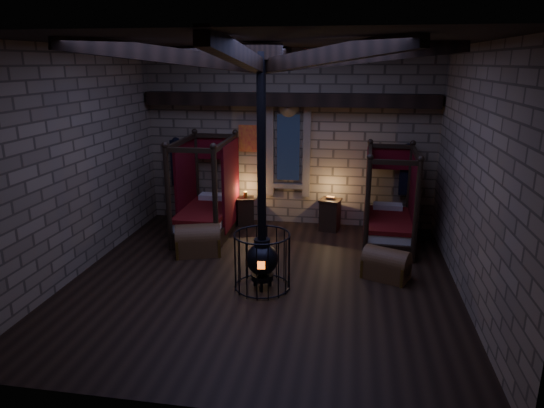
% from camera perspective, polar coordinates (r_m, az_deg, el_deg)
% --- Properties ---
extents(room, '(7.02, 7.02, 4.29)m').
position_cam_1_polar(room, '(8.29, -1.14, 15.35)').
color(room, black).
rests_on(room, ground).
extents(bed_left, '(1.17, 2.16, 2.23)m').
position_cam_1_polar(bed_left, '(11.38, -7.66, -0.85)').
color(bed_left, black).
rests_on(bed_left, ground).
extents(bed_right, '(1.12, 2.03, 2.09)m').
position_cam_1_polar(bed_right, '(10.99, 13.49, -1.98)').
color(bed_right, black).
rests_on(bed_right, ground).
extents(trunk_left, '(1.05, 0.83, 0.67)m').
position_cam_1_polar(trunk_left, '(10.27, -8.70, -4.30)').
color(trunk_left, '#57371B').
rests_on(trunk_left, ground).
extents(trunk_right, '(0.95, 0.80, 0.60)m').
position_cam_1_polar(trunk_right, '(9.32, 13.28, -6.97)').
color(trunk_right, '#57371B').
rests_on(trunk_right, ground).
extents(nightstand_left, '(0.52, 0.50, 0.85)m').
position_cam_1_polar(nightstand_left, '(11.99, -3.11, -0.80)').
color(nightstand_left, black).
rests_on(nightstand_left, ground).
extents(nightstand_right, '(0.56, 0.55, 0.83)m').
position_cam_1_polar(nightstand_right, '(11.66, 6.83, -1.22)').
color(nightstand_right, black).
rests_on(nightstand_right, ground).
extents(stove, '(1.00, 1.00, 4.05)m').
position_cam_1_polar(stove, '(8.56, -1.17, -6.10)').
color(stove, black).
rests_on(stove, ground).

